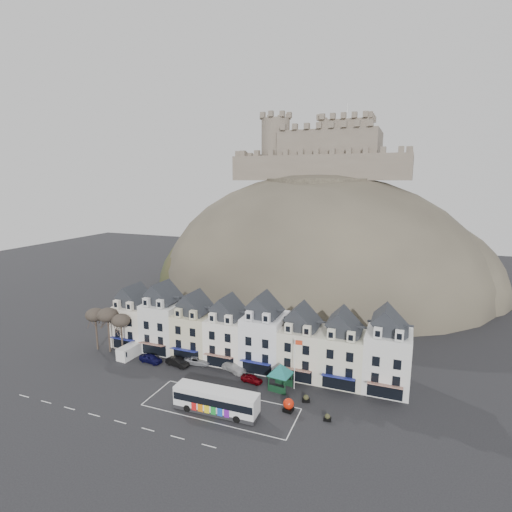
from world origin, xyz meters
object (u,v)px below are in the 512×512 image
(car_white, at_px, (233,367))
(car_maroon, at_px, (252,379))
(car_navy, at_px, (151,358))
(car_charcoal, at_px, (282,376))
(car_black, at_px, (177,362))
(car_silver, at_px, (197,360))
(bus, at_px, (216,400))
(flagpole, at_px, (295,360))
(white_van, at_px, (130,351))
(bus_shelter, at_px, (281,369))
(red_buoy, at_px, (288,405))

(car_white, xyz_separation_m, car_maroon, (4.39, -2.50, -0.14))
(car_navy, relative_size, car_charcoal, 1.02)
(car_black, bearing_deg, car_silver, -44.45)
(car_black, height_order, car_charcoal, car_black)
(bus, xyz_separation_m, flagpole, (8.52, 10.15, 2.88))
(car_black, relative_size, car_silver, 0.93)
(white_van, xyz_separation_m, car_silver, (13.05, 2.02, -0.43))
(flagpole, relative_size, car_charcoal, 1.94)
(bus_shelter, height_order, red_buoy, bus_shelter)
(flagpole, bearing_deg, car_silver, 173.85)
(red_buoy, bearing_deg, car_white, 146.33)
(red_buoy, relative_size, white_van, 0.38)
(car_white, bearing_deg, car_navy, 122.66)
(car_black, xyz_separation_m, car_silver, (2.90, 1.94, -0.06))
(red_buoy, height_order, car_white, red_buoy)
(car_navy, bearing_deg, bus_shelter, -83.83)
(car_white, distance_m, car_charcoal, 8.77)
(bus, relative_size, car_white, 2.37)
(flagpole, xyz_separation_m, car_white, (-11.43, 1.99, -4.03))
(white_van, distance_m, car_charcoal, 28.91)
(car_navy, xyz_separation_m, car_silver, (8.10, 2.50, -0.07))
(bus_shelter, bearing_deg, car_maroon, -177.32)
(car_black, bearing_deg, car_white, -67.18)
(bus_shelter, bearing_deg, car_black, -176.38)
(bus_shelter, distance_m, car_white, 10.07)
(bus_shelter, xyz_separation_m, flagpole, (2.10, 0.82, 1.50))
(bus_shelter, height_order, car_maroon, bus_shelter)
(bus, xyz_separation_m, car_maroon, (1.48, 9.64, -1.29))
(car_maroon, bearing_deg, bus, 178.52)
(car_white, height_order, car_charcoal, car_white)
(car_silver, bearing_deg, bus, -148.18)
(car_black, relative_size, car_white, 0.87)
(white_van, height_order, car_silver, white_van)
(white_van, bearing_deg, car_charcoal, 7.42)
(car_navy, height_order, car_black, car_navy)
(white_van, xyz_separation_m, car_charcoal, (28.84, 2.02, -0.41))
(bus_shelter, distance_m, car_maroon, 5.62)
(bus_shelter, xyz_separation_m, red_buoy, (2.95, -5.38, -2.31))
(car_charcoal, bearing_deg, car_silver, 101.43)
(red_buoy, relative_size, car_black, 0.42)
(car_charcoal, bearing_deg, bus_shelter, -157.23)
(red_buoy, relative_size, flagpole, 0.23)
(red_buoy, height_order, car_black, red_buoy)
(bus, xyz_separation_m, car_navy, (-18.02, 9.64, -1.15))
(car_silver, bearing_deg, car_navy, 99.70)
(car_charcoal, bearing_deg, bus, 165.65)
(red_buoy, relative_size, car_navy, 0.43)
(red_buoy, bearing_deg, flagpole, 97.85)
(car_maroon, bearing_deg, car_navy, 97.27)
(bus_shelter, xyz_separation_m, car_silver, (-16.35, 2.80, -2.60))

